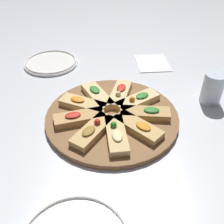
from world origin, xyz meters
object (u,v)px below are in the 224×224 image
Objects in this scene: water_glass at (212,88)px; napkin_stack at (152,63)px; serving_board at (112,117)px; plate_right at (51,62)px.

napkin_stack is at bearing 27.00° from water_glass.
serving_board is 0.42m from plate_right.
water_glass is 0.31m from napkin_stack.
plate_right is (0.36, 0.23, -0.00)m from serving_board.
water_glass is at bearing -117.75° from plate_right.
serving_board is 3.86× the size of water_glass.
serving_board is 0.33m from water_glass.
plate_right is at bearing 62.25° from water_glass.
serving_board is at bearing 151.99° from napkin_stack.
plate_right is at bearing 87.72° from napkin_stack.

